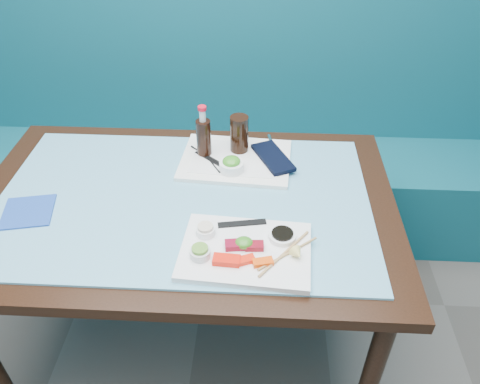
{
  "coord_description": "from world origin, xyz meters",
  "views": [
    {
      "loc": [
        0.25,
        0.27,
        1.73
      ],
      "look_at": [
        0.19,
        1.44,
        0.8
      ],
      "focal_mm": 35.0,
      "sensor_mm": 36.0,
      "label": 1
    }
  ],
  "objects_px": {
    "dining_table": "(185,219)",
    "blue_napkin": "(28,212)",
    "booth_bench": "(213,154)",
    "serving_tray": "(236,160)",
    "sashimi_plate": "(245,251)",
    "cola_bottle_body": "(204,139)",
    "seaweed_bowl": "(231,166)",
    "cola_glass": "(239,134)"
  },
  "relations": [
    {
      "from": "dining_table",
      "to": "blue_napkin",
      "type": "distance_m",
      "value": 0.5
    },
    {
      "from": "blue_napkin",
      "to": "dining_table",
      "type": "bearing_deg",
      "value": 11.15
    },
    {
      "from": "blue_napkin",
      "to": "serving_tray",
      "type": "bearing_deg",
      "value": 26.38
    },
    {
      "from": "sashimi_plate",
      "to": "blue_napkin",
      "type": "distance_m",
      "value": 0.71
    },
    {
      "from": "dining_table",
      "to": "seaweed_bowl",
      "type": "height_order",
      "value": "seaweed_bowl"
    },
    {
      "from": "dining_table",
      "to": "seaweed_bowl",
      "type": "bearing_deg",
      "value": 44.65
    },
    {
      "from": "serving_tray",
      "to": "seaweed_bowl",
      "type": "relative_size",
      "value": 4.57
    },
    {
      "from": "seaweed_bowl",
      "to": "blue_napkin",
      "type": "bearing_deg",
      "value": -158.94
    },
    {
      "from": "booth_bench",
      "to": "cola_bottle_body",
      "type": "height_order",
      "value": "booth_bench"
    },
    {
      "from": "booth_bench",
      "to": "serving_tray",
      "type": "height_order",
      "value": "booth_bench"
    },
    {
      "from": "sashimi_plate",
      "to": "seaweed_bowl",
      "type": "height_order",
      "value": "seaweed_bowl"
    },
    {
      "from": "dining_table",
      "to": "sashimi_plate",
      "type": "relative_size",
      "value": 3.79
    },
    {
      "from": "dining_table",
      "to": "blue_napkin",
      "type": "relative_size",
      "value": 9.12
    },
    {
      "from": "dining_table",
      "to": "blue_napkin",
      "type": "bearing_deg",
      "value": -168.85
    },
    {
      "from": "booth_bench",
      "to": "sashimi_plate",
      "type": "distance_m",
      "value": 1.17
    },
    {
      "from": "booth_bench",
      "to": "cola_glass",
      "type": "bearing_deg",
      "value": -73.13
    },
    {
      "from": "sashimi_plate",
      "to": "serving_tray",
      "type": "xyz_separation_m",
      "value": [
        -0.06,
        0.46,
        -0.0
      ]
    },
    {
      "from": "dining_table",
      "to": "cola_glass",
      "type": "bearing_deg",
      "value": 58.56
    },
    {
      "from": "cola_glass",
      "to": "cola_bottle_body",
      "type": "bearing_deg",
      "value": -166.29
    },
    {
      "from": "seaweed_bowl",
      "to": "cola_bottle_body",
      "type": "bearing_deg",
      "value": 136.96
    },
    {
      "from": "booth_bench",
      "to": "cola_bottle_body",
      "type": "xyz_separation_m",
      "value": [
        0.04,
        -0.59,
        0.46
      ]
    },
    {
      "from": "cola_bottle_body",
      "to": "dining_table",
      "type": "bearing_deg",
      "value": -100.05
    },
    {
      "from": "seaweed_bowl",
      "to": "dining_table",
      "type": "bearing_deg",
      "value": -135.35
    },
    {
      "from": "sashimi_plate",
      "to": "cola_bottle_body",
      "type": "xyz_separation_m",
      "value": [
        -0.17,
        0.49,
        0.07
      ]
    },
    {
      "from": "dining_table",
      "to": "serving_tray",
      "type": "relative_size",
      "value": 3.58
    },
    {
      "from": "serving_tray",
      "to": "blue_napkin",
      "type": "distance_m",
      "value": 0.72
    },
    {
      "from": "seaweed_bowl",
      "to": "sashimi_plate",
      "type": "bearing_deg",
      "value": -80.29
    },
    {
      "from": "sashimi_plate",
      "to": "cola_glass",
      "type": "relative_size",
      "value": 2.66
    },
    {
      "from": "cola_glass",
      "to": "cola_bottle_body",
      "type": "relative_size",
      "value": 0.92
    },
    {
      "from": "serving_tray",
      "to": "cola_bottle_body",
      "type": "distance_m",
      "value": 0.14
    },
    {
      "from": "blue_napkin",
      "to": "cola_glass",
      "type": "bearing_deg",
      "value": 29.8
    },
    {
      "from": "booth_bench",
      "to": "serving_tray",
      "type": "bearing_deg",
      "value": -75.43
    },
    {
      "from": "dining_table",
      "to": "seaweed_bowl",
      "type": "distance_m",
      "value": 0.24
    },
    {
      "from": "dining_table",
      "to": "cola_bottle_body",
      "type": "distance_m",
      "value": 0.3
    },
    {
      "from": "cola_bottle_body",
      "to": "seaweed_bowl",
      "type": "bearing_deg",
      "value": -43.04
    },
    {
      "from": "booth_bench",
      "to": "serving_tray",
      "type": "distance_m",
      "value": 0.75
    },
    {
      "from": "cola_glass",
      "to": "blue_napkin",
      "type": "distance_m",
      "value": 0.75
    },
    {
      "from": "seaweed_bowl",
      "to": "blue_napkin",
      "type": "relative_size",
      "value": 0.56
    },
    {
      "from": "sashimi_plate",
      "to": "serving_tray",
      "type": "distance_m",
      "value": 0.46
    },
    {
      "from": "sashimi_plate",
      "to": "cola_glass",
      "type": "distance_m",
      "value": 0.52
    },
    {
      "from": "sashimi_plate",
      "to": "blue_napkin",
      "type": "relative_size",
      "value": 2.41
    },
    {
      "from": "serving_tray",
      "to": "cola_glass",
      "type": "relative_size",
      "value": 2.82
    }
  ]
}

